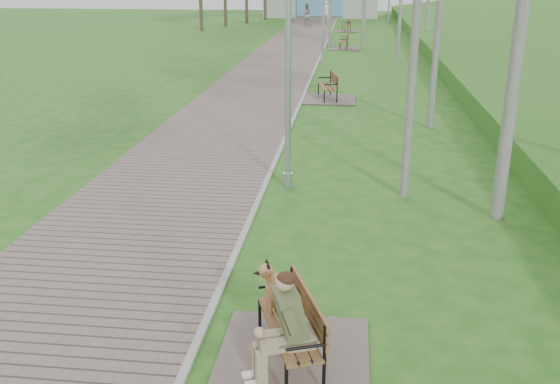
{
  "coord_description": "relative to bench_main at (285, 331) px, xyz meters",
  "views": [
    {
      "loc": [
        1.65,
        -7.78,
        4.03
      ],
      "look_at": [
        0.66,
        0.62,
        1.01
      ],
      "focal_mm": 40.0,
      "sensor_mm": 36.0,
      "label": 1
    }
  ],
  "objects": [
    {
      "name": "bench_main",
      "position": [
        0.0,
        0.0,
        0.0
      ],
      "size": [
        1.65,
        1.83,
        1.44
      ],
      "color": "#6F5F59",
      "rests_on": "ground"
    },
    {
      "name": "kerb",
      "position": [
        -1.03,
        23.56,
        -0.37
      ],
      "size": [
        0.1,
        67.0,
        0.05
      ],
      "primitive_type": "cube",
      "color": "#999993",
      "rests_on": "ground"
    },
    {
      "name": "bench_third",
      "position": [
        0.03,
        28.62,
        -0.22
      ],
      "size": [
        1.6,
        1.78,
        0.98
      ],
      "color": "#6F5F59",
      "rests_on": "ground"
    },
    {
      "name": "walkway",
      "position": [
        -2.78,
        23.56,
        -0.38
      ],
      "size": [
        3.5,
        67.0,
        0.04
      ],
      "primitive_type": "cube",
      "color": "#6F5F59",
      "rests_on": "ground"
    },
    {
      "name": "ground",
      "position": [
        -1.03,
        2.06,
        -0.4
      ],
      "size": [
        120.0,
        120.0,
        0.0
      ],
      "primitive_type": "plane",
      "color": "#215E19",
      "rests_on": "ground"
    },
    {
      "name": "pedestrian_far",
      "position": [
        -3.09,
        42.64,
        0.42
      ],
      "size": [
        0.91,
        0.78,
        1.64
      ],
      "primitive_type": "imported",
      "rotation": [
        0.0,
        0.0,
        3.36
      ],
      "color": "gray",
      "rests_on": "ground"
    },
    {
      "name": "lamp_post_near",
      "position": [
        -0.58,
        5.79,
        1.94
      ],
      "size": [
        0.19,
        0.19,
        5.0
      ],
      "color": "#9FA1A7",
      "rests_on": "ground"
    },
    {
      "name": "bench_second",
      "position": [
        -0.21,
        14.6,
        -0.2
      ],
      "size": [
        1.74,
        1.93,
        1.07
      ],
      "color": "#6F5F59",
      "rests_on": "ground"
    },
    {
      "name": "lamp_post_second",
      "position": [
        -0.83,
        23.03,
        1.79
      ],
      "size": [
        0.18,
        0.18,
        4.68
      ],
      "color": "#9FA1A7",
      "rests_on": "ground"
    },
    {
      "name": "bench_far",
      "position": [
        0.0,
        38.64,
        -0.22
      ],
      "size": [
        1.57,
        1.75,
        0.96
      ],
      "color": "#6F5F59",
      "rests_on": "ground"
    },
    {
      "name": "pedestrian_near",
      "position": [
        -1.8,
        46.49,
        0.44
      ],
      "size": [
        0.65,
        0.46,
        1.68
      ],
      "primitive_type": "imported",
      "rotation": [
        0.0,
        0.0,
        3.04
      ],
      "color": "white",
      "rests_on": "ground"
    }
  ]
}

